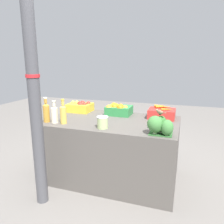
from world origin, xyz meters
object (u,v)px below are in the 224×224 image
at_px(juice_bottle_cloudy, 54,114).
at_px(pickle_jar, 103,122).
at_px(support_pole, 34,88).
at_px(broccoli_pile, 159,125).
at_px(apple_crate, 80,107).
at_px(juice_bottle_golden, 63,114).
at_px(juice_bottle_amber, 46,112).
at_px(carrot_crate, 162,113).
at_px(orange_crate, 118,109).
at_px(sparrow_bird, 160,112).

xyz_separation_m(juice_bottle_cloudy, pickle_jar, (0.60, -0.02, -0.04)).
distance_m(support_pole, broccoli_pile, 1.24).
bearing_deg(broccoli_pile, apple_crate, 151.33).
xyz_separation_m(juice_bottle_cloudy, juice_bottle_golden, (0.12, 0.00, 0.01)).
relative_size(broccoli_pile, juice_bottle_amber, 0.85).
xyz_separation_m(carrot_crate, broccoli_pile, (0.04, -0.64, 0.03)).
bearing_deg(carrot_crate, broccoli_pile, -86.12).
distance_m(orange_crate, broccoli_pile, 0.88).
height_order(support_pole, carrot_crate, support_pole).
distance_m(carrot_crate, juice_bottle_amber, 1.40).
bearing_deg(juice_bottle_cloudy, broccoli_pile, -1.49).
xyz_separation_m(orange_crate, carrot_crate, (0.57, 0.01, -0.01)).
distance_m(support_pole, sparrow_bird, 1.22).
xyz_separation_m(juice_bottle_amber, pickle_jar, (0.71, -0.02, -0.06)).
height_order(orange_crate, broccoli_pile, broccoli_pile).
height_order(apple_crate, broccoli_pile, broccoli_pile).
height_order(orange_crate, sparrow_bird, sparrow_bird).
distance_m(support_pole, pickle_jar, 0.76).
distance_m(apple_crate, pickle_jar, 0.85).
height_order(orange_crate, juice_bottle_amber, juice_bottle_amber).
relative_size(apple_crate, pickle_jar, 2.50).
relative_size(juice_bottle_golden, sparrow_bird, 2.50).
relative_size(juice_bottle_amber, juice_bottle_cloudy, 1.13).
bearing_deg(juice_bottle_golden, sparrow_bird, 0.42).
distance_m(apple_crate, carrot_crate, 1.13).
height_order(carrot_crate, juice_bottle_amber, juice_bottle_amber).
relative_size(juice_bottle_amber, pickle_jar, 2.27).
height_order(broccoli_pile, juice_bottle_amber, juice_bottle_amber).
relative_size(juice_bottle_amber, juice_bottle_golden, 1.03).
height_order(carrot_crate, juice_bottle_golden, juice_bottle_golden).
height_order(support_pole, orange_crate, support_pole).
xyz_separation_m(carrot_crate, juice_bottle_golden, (-1.03, -0.61, 0.06)).
relative_size(orange_crate, carrot_crate, 1.00).
height_order(juice_bottle_amber, juice_bottle_golden, juice_bottle_amber).
bearing_deg(carrot_crate, orange_crate, -178.54).
bearing_deg(orange_crate, carrot_crate, 1.46).
distance_m(carrot_crate, sparrow_bird, 0.62).
bearing_deg(juice_bottle_golden, orange_crate, 52.15).
relative_size(juice_bottle_amber, sparrow_bird, 2.58).
height_order(apple_crate, pickle_jar, apple_crate).
relative_size(carrot_crate, juice_bottle_cloudy, 1.25).
relative_size(apple_crate, broccoli_pile, 1.29).
distance_m(support_pole, carrot_crate, 1.53).
bearing_deg(broccoli_pile, sparrow_bird, 99.90).
xyz_separation_m(broccoli_pile, pickle_jar, (-0.59, 0.01, -0.03)).
distance_m(juice_bottle_amber, pickle_jar, 0.71).
height_order(broccoli_pile, juice_bottle_cloudy, juice_bottle_cloudy).
distance_m(juice_bottle_amber, juice_bottle_cloudy, 0.11).
height_order(support_pole, juice_bottle_amber, support_pole).
bearing_deg(sparrow_bird, juice_bottle_golden, 39.48).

